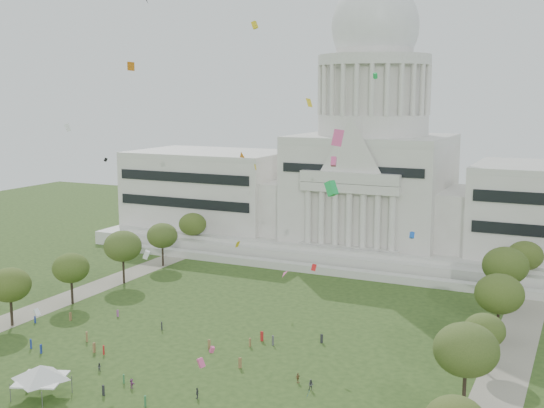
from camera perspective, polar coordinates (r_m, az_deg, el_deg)
name	(u,v)px	position (r m, az deg, el deg)	size (l,w,h in m)	color
ground	(145,403)	(109.22, -10.56, -16.03)	(400.00, 400.00, 0.00)	#2A4319
capitol	(371,176)	(203.31, 8.30, 2.31)	(160.00, 64.50, 91.30)	beige
path_left	(47,306)	(159.87, -18.34, -8.11)	(8.00, 160.00, 0.04)	gray
path_right	(501,384)	(119.37, 18.63, -14.11)	(8.00, 160.00, 0.04)	gray
row_tree_l_2	(10,285)	(146.97, -21.09, -6.33)	(8.42, 8.42, 11.97)	black
row_tree_r_2	(466,350)	(104.66, 15.93, -11.65)	(9.55, 9.55, 13.58)	black
row_tree_l_3	(71,268)	(157.86, -16.48, -5.16)	(8.12, 8.12, 11.55)	black
row_tree_r_3	(484,331)	(121.41, 17.35, -10.07)	(7.01, 7.01, 9.98)	black
row_tree_l_4	(123,246)	(171.38, -12.38, -3.46)	(9.29, 9.29, 13.21)	black
row_tree_r_4	(499,294)	(135.46, 18.49, -7.14)	(9.19, 9.19, 13.06)	black
row_tree_l_5	(162,236)	(186.90, -9.17, -2.63)	(8.33, 8.33, 11.85)	black
row_tree_r_5	(505,266)	(154.82, 18.95, -4.90)	(9.82, 9.82, 13.96)	black
row_tree_l_6	(193,224)	(202.67, -6.66, -1.69)	(8.19, 8.19, 11.64)	black
row_tree_r_6	(525,256)	(172.33, 20.43, -4.07)	(8.42, 8.42, 11.97)	black
event_tent	(41,372)	(113.27, -18.80, -13.15)	(12.36, 12.36, 5.34)	#4C4C4C
person_2	(311,385)	(111.33, 3.28, -14.88)	(0.85, 0.53, 1.76)	#4C4C51
person_4	(197,393)	(109.16, -6.28, -15.45)	(0.99, 0.54, 1.70)	#4C4C51
person_5	(132,383)	(114.15, -11.66, -14.49)	(1.47, 0.58, 1.58)	#994C8C
person_8	(99,367)	(121.74, -14.25, -13.08)	(0.70, 0.43, 1.44)	#4C4C51
person_10	(298,378)	(113.89, 2.17, -14.33)	(0.97, 0.53, 1.66)	olive
distant_crowd	(135,350)	(127.36, -11.43, -11.89)	(59.38, 39.26, 1.94)	silver
kite_swarm	(161,186)	(104.86, -9.28, 1.50)	(80.15, 109.22, 59.68)	green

